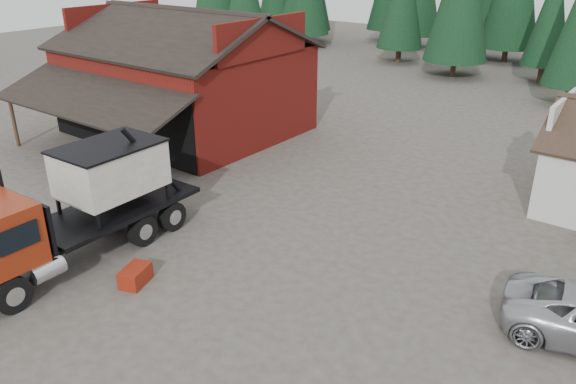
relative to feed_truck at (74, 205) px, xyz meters
The scene contains 5 objects.
ground 4.64m from the feed_truck, 45.61° to the left, with size 120.00×120.00×0.00m, color #4C463C.
red_barn 15.22m from the feed_truck, 122.16° to the left, with size 12.80×13.63×7.18m.
conifer_backdrop 45.11m from the feed_truck, 86.30° to the left, with size 76.00×16.00×16.00m, color black, non-canonical shape.
feed_truck is the anchor object (origin of this frame).
equip_box 3.43m from the feed_truck, ahead, with size 0.70×1.10×0.60m, color maroon.
Camera 1 is at (13.68, -12.53, 10.38)m, focal length 35.00 mm.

